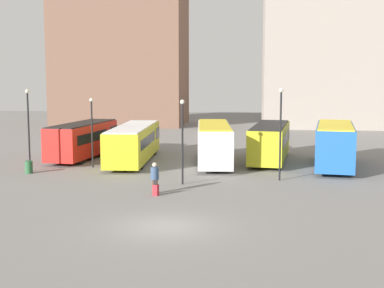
{
  "coord_description": "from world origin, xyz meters",
  "views": [
    {
      "loc": [
        3.6,
        -22.67,
        6.49
      ],
      "look_at": [
        0.05,
        10.41,
        2.4
      ],
      "focal_mm": 50.0,
      "sensor_mm": 36.0,
      "label": 1
    }
  ],
  "objects_px": {
    "suitcase": "(156,190)",
    "lamp_post_2": "(92,126)",
    "bus_0": "(83,139)",
    "bus_1": "(134,142)",
    "lamp_post_1": "(182,134)",
    "trash_bin": "(29,167)",
    "traveler": "(155,175)",
    "bus_3": "(270,141)",
    "lamp_post_0": "(28,123)",
    "lamp_post_3": "(280,127)",
    "bus_2": "(214,142)",
    "bus_4": "(335,144)"
  },
  "relations": [
    {
      "from": "bus_0",
      "to": "bus_3",
      "type": "xyz_separation_m",
      "value": [
        15.11,
        0.11,
        0.0
      ]
    },
    {
      "from": "bus_0",
      "to": "bus_1",
      "type": "distance_m",
      "value": 4.62
    },
    {
      "from": "bus_3",
      "to": "bus_4",
      "type": "xyz_separation_m",
      "value": [
        4.59,
        -2.56,
        0.15
      ]
    },
    {
      "from": "lamp_post_0",
      "to": "lamp_post_3",
      "type": "bearing_deg",
      "value": -5.35
    },
    {
      "from": "lamp_post_1",
      "to": "lamp_post_3",
      "type": "relative_size",
      "value": 0.89
    },
    {
      "from": "traveler",
      "to": "trash_bin",
      "type": "relative_size",
      "value": 2.1
    },
    {
      "from": "lamp_post_2",
      "to": "lamp_post_3",
      "type": "height_order",
      "value": "lamp_post_3"
    },
    {
      "from": "bus_4",
      "to": "suitcase",
      "type": "bearing_deg",
      "value": 141.8
    },
    {
      "from": "suitcase",
      "to": "bus_0",
      "type": "bearing_deg",
      "value": 44.67
    },
    {
      "from": "suitcase",
      "to": "lamp_post_2",
      "type": "relative_size",
      "value": 0.17
    },
    {
      "from": "bus_3",
      "to": "lamp_post_2",
      "type": "bearing_deg",
      "value": 115.95
    },
    {
      "from": "bus_2",
      "to": "bus_3",
      "type": "bearing_deg",
      "value": -75.6
    },
    {
      "from": "bus_3",
      "to": "suitcase",
      "type": "xyz_separation_m",
      "value": [
        -6.79,
        -13.35,
        -1.26
      ]
    },
    {
      "from": "suitcase",
      "to": "lamp_post_2",
      "type": "distance_m",
      "value": 11.21
    },
    {
      "from": "bus_0",
      "to": "lamp_post_1",
      "type": "distance_m",
      "value": 13.75
    },
    {
      "from": "bus_1",
      "to": "lamp_post_2",
      "type": "relative_size",
      "value": 2.29
    },
    {
      "from": "bus_4",
      "to": "lamp_post_3",
      "type": "height_order",
      "value": "lamp_post_3"
    },
    {
      "from": "traveler",
      "to": "trash_bin",
      "type": "height_order",
      "value": "traveler"
    },
    {
      "from": "traveler",
      "to": "lamp_post_2",
      "type": "height_order",
      "value": "lamp_post_2"
    },
    {
      "from": "lamp_post_1",
      "to": "bus_4",
      "type": "bearing_deg",
      "value": 35.96
    },
    {
      "from": "traveler",
      "to": "lamp_post_3",
      "type": "relative_size",
      "value": 0.3
    },
    {
      "from": "bus_3",
      "to": "bus_0",
      "type": "bearing_deg",
      "value": 97.5
    },
    {
      "from": "bus_2",
      "to": "lamp_post_2",
      "type": "relative_size",
      "value": 2.08
    },
    {
      "from": "bus_1",
      "to": "lamp_post_0",
      "type": "relative_size",
      "value": 2.03
    },
    {
      "from": "bus_4",
      "to": "lamp_post_2",
      "type": "distance_m",
      "value": 17.79
    },
    {
      "from": "bus_2",
      "to": "suitcase",
      "type": "height_order",
      "value": "bus_2"
    },
    {
      "from": "bus_1",
      "to": "trash_bin",
      "type": "xyz_separation_m",
      "value": [
        -6.06,
        -6.04,
        -1.11
      ]
    },
    {
      "from": "bus_1",
      "to": "trash_bin",
      "type": "distance_m",
      "value": 8.63
    },
    {
      "from": "lamp_post_1",
      "to": "trash_bin",
      "type": "height_order",
      "value": "lamp_post_1"
    },
    {
      "from": "lamp_post_2",
      "to": "lamp_post_0",
      "type": "bearing_deg",
      "value": -152.59
    },
    {
      "from": "bus_1",
      "to": "lamp_post_2",
      "type": "bearing_deg",
      "value": 140.14
    },
    {
      "from": "bus_0",
      "to": "bus_3",
      "type": "bearing_deg",
      "value": -83.42
    },
    {
      "from": "bus_1",
      "to": "bus_4",
      "type": "bearing_deg",
      "value": -97.3
    },
    {
      "from": "lamp_post_3",
      "to": "trash_bin",
      "type": "relative_size",
      "value": 6.92
    },
    {
      "from": "bus_1",
      "to": "trash_bin",
      "type": "bearing_deg",
      "value": 132.34
    },
    {
      "from": "bus_0",
      "to": "trash_bin",
      "type": "bearing_deg",
      "value": 173.74
    },
    {
      "from": "suitcase",
      "to": "bus_3",
      "type": "bearing_deg",
      "value": -14.43
    },
    {
      "from": "bus_2",
      "to": "lamp_post_2",
      "type": "xyz_separation_m",
      "value": [
        -8.71,
        -2.91,
        1.39
      ]
    },
    {
      "from": "bus_2",
      "to": "bus_4",
      "type": "relative_size",
      "value": 1.09
    },
    {
      "from": "bus_0",
      "to": "suitcase",
      "type": "distance_m",
      "value": 15.69
    },
    {
      "from": "bus_2",
      "to": "traveler",
      "type": "distance_m",
      "value": 11.62
    },
    {
      "from": "bus_1",
      "to": "bus_0",
      "type": "bearing_deg",
      "value": 72.56
    },
    {
      "from": "lamp_post_2",
      "to": "lamp_post_1",
      "type": "bearing_deg",
      "value": -37.17
    },
    {
      "from": "bus_0",
      "to": "bus_1",
      "type": "height_order",
      "value": "bus_0"
    },
    {
      "from": "bus_3",
      "to": "bus_2",
      "type": "bearing_deg",
      "value": 116.71
    },
    {
      "from": "bus_1",
      "to": "lamp_post_1",
      "type": "xyz_separation_m",
      "value": [
        4.93,
        -8.73,
        1.56
      ]
    },
    {
      "from": "bus_3",
      "to": "lamp_post_0",
      "type": "bearing_deg",
      "value": 118.03
    },
    {
      "from": "suitcase",
      "to": "lamp_post_2",
      "type": "bearing_deg",
      "value": 47.67
    },
    {
      "from": "lamp_post_1",
      "to": "lamp_post_3",
      "type": "xyz_separation_m",
      "value": [
        6.02,
        1.91,
        0.35
      ]
    },
    {
      "from": "bus_0",
      "to": "lamp_post_1",
      "type": "relative_size",
      "value": 1.82
    }
  ]
}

